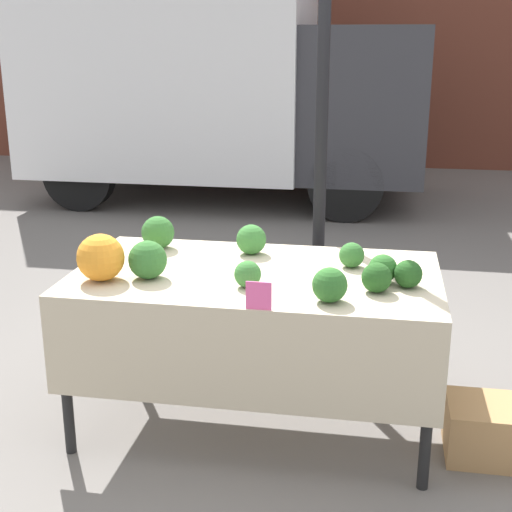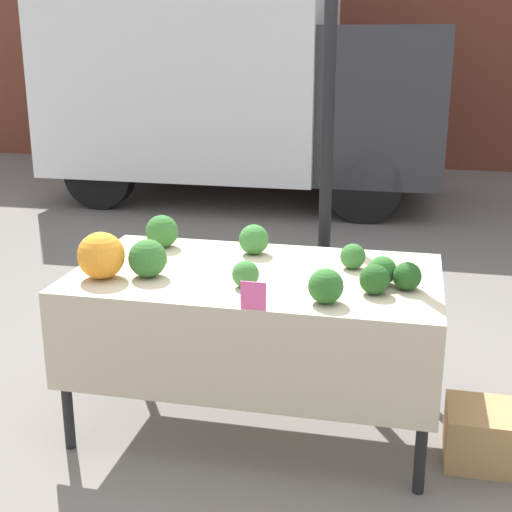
# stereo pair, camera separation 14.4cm
# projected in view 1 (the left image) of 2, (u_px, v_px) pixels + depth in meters

# --- Properties ---
(ground_plane) EXTENTS (40.00, 40.00, 0.00)m
(ground_plane) POSITION_uv_depth(u_px,v_px,m) (256.00, 420.00, 3.63)
(ground_plane) COLOR slate
(tent_pole) EXTENTS (0.07, 0.07, 2.39)m
(tent_pole) POSITION_uv_depth(u_px,v_px,m) (320.00, 164.00, 3.95)
(tent_pole) COLOR black
(tent_pole) RESTS_ON ground_plane
(parked_truck) EXTENTS (4.46, 2.25, 2.62)m
(parked_truck) POSITION_uv_depth(u_px,v_px,m) (215.00, 80.00, 8.30)
(parked_truck) COLOR white
(parked_truck) RESTS_ON ground_plane
(market_table) EXTENTS (1.73, 0.98, 0.80)m
(market_table) POSITION_uv_depth(u_px,v_px,m) (254.00, 295.00, 3.36)
(market_table) COLOR beige
(market_table) RESTS_ON ground_plane
(orange_cauliflower) EXTENTS (0.22, 0.22, 0.22)m
(orange_cauliflower) POSITION_uv_depth(u_px,v_px,m) (101.00, 258.00, 3.25)
(orange_cauliflower) COLOR orange
(orange_cauliflower) RESTS_ON market_table
(romanesco_head) EXTENTS (0.14, 0.14, 0.11)m
(romanesco_head) POSITION_uv_depth(u_px,v_px,m) (152.00, 252.00, 3.51)
(romanesco_head) COLOR #93B238
(romanesco_head) RESTS_ON market_table
(broccoli_head_0) EXTENTS (0.13, 0.13, 0.13)m
(broccoli_head_0) POSITION_uv_depth(u_px,v_px,m) (377.00, 278.00, 3.11)
(broccoli_head_0) COLOR #23511E
(broccoli_head_0) RESTS_ON market_table
(broccoli_head_1) EXTENTS (0.13, 0.13, 0.13)m
(broccoli_head_1) POSITION_uv_depth(u_px,v_px,m) (383.00, 269.00, 3.23)
(broccoli_head_1) COLOR #2D6628
(broccoli_head_1) RESTS_ON market_table
(broccoli_head_2) EXTENTS (0.15, 0.15, 0.15)m
(broccoli_head_2) POSITION_uv_depth(u_px,v_px,m) (330.00, 285.00, 2.99)
(broccoli_head_2) COLOR #2D6628
(broccoli_head_2) RESTS_ON market_table
(broccoli_head_3) EXTENTS (0.13, 0.13, 0.13)m
(broccoli_head_3) POSITION_uv_depth(u_px,v_px,m) (408.00, 274.00, 3.17)
(broccoli_head_3) COLOR #23511E
(broccoli_head_3) RESTS_ON market_table
(broccoli_head_4) EXTENTS (0.12, 0.12, 0.12)m
(broccoli_head_4) POSITION_uv_depth(u_px,v_px,m) (352.00, 255.00, 3.45)
(broccoli_head_4) COLOR #336B2D
(broccoli_head_4) RESTS_ON market_table
(broccoli_head_5) EXTENTS (0.17, 0.17, 0.17)m
(broccoli_head_5) POSITION_uv_depth(u_px,v_px,m) (158.00, 232.00, 3.75)
(broccoli_head_5) COLOR #336B2D
(broccoli_head_5) RESTS_ON market_table
(broccoli_head_6) EXTENTS (0.12, 0.12, 0.12)m
(broccoli_head_6) POSITION_uv_depth(u_px,v_px,m) (247.00, 274.00, 3.17)
(broccoli_head_6) COLOR #387533
(broccoli_head_6) RESTS_ON market_table
(broccoli_head_7) EXTENTS (0.18, 0.18, 0.18)m
(broccoli_head_7) POSITION_uv_depth(u_px,v_px,m) (148.00, 260.00, 3.28)
(broccoli_head_7) COLOR #336B2D
(broccoli_head_7) RESTS_ON market_table
(broccoli_head_8) EXTENTS (0.15, 0.15, 0.15)m
(broccoli_head_8) POSITION_uv_depth(u_px,v_px,m) (251.00, 239.00, 3.65)
(broccoli_head_8) COLOR #387533
(broccoli_head_8) RESTS_ON market_table
(price_sign) EXTENTS (0.11, 0.01, 0.12)m
(price_sign) POSITION_uv_depth(u_px,v_px,m) (259.00, 296.00, 2.91)
(price_sign) COLOR #F45B9E
(price_sign) RESTS_ON market_table
(produce_crate) EXTENTS (0.46, 0.33, 0.26)m
(produce_crate) POSITION_uv_depth(u_px,v_px,m) (497.00, 431.00, 3.29)
(produce_crate) COLOR tan
(produce_crate) RESTS_ON ground_plane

